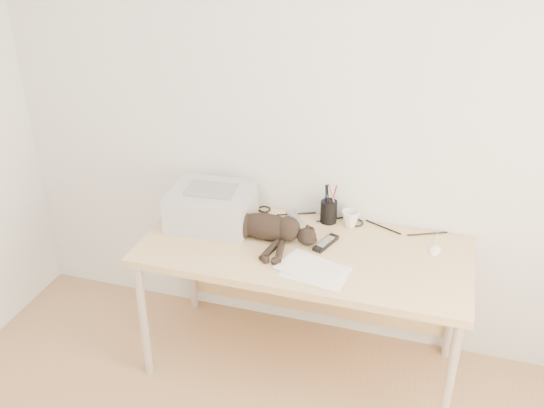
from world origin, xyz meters
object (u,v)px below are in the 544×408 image
(printer, at_px, (212,206))
(cat, at_px, (262,228))
(desk, at_px, (307,262))
(mug, at_px, (350,219))
(mouse, at_px, (435,248))
(pen_cup, at_px, (329,211))

(printer, bearing_deg, cat, -15.12)
(desk, height_order, mug, mug)
(printer, bearing_deg, mouse, 2.43)
(desk, relative_size, cat, 2.59)
(pen_cup, bearing_deg, mug, -4.88)
(mug, bearing_deg, mouse, -15.80)
(pen_cup, relative_size, mouse, 2.28)
(mug, xyz_separation_m, pen_cup, (-0.12, 0.01, 0.02))
(cat, xyz_separation_m, mouse, (0.83, 0.13, -0.05))
(desk, bearing_deg, mouse, 6.57)
(desk, distance_m, cat, 0.30)
(printer, bearing_deg, pen_cup, 17.41)
(desk, relative_size, mug, 17.53)
(pen_cup, distance_m, mouse, 0.57)
(printer, relative_size, pen_cup, 1.98)
(mug, xyz_separation_m, mouse, (0.44, -0.12, -0.03))
(pen_cup, bearing_deg, cat, -136.98)
(mug, height_order, pen_cup, pen_cup)
(desk, relative_size, mouse, 16.44)
(pen_cup, xyz_separation_m, mouse, (0.55, -0.13, -0.05))
(cat, distance_m, pen_cup, 0.38)
(mug, bearing_deg, desk, -132.25)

